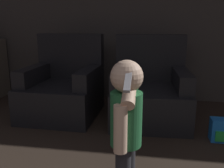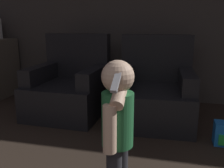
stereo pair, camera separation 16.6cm
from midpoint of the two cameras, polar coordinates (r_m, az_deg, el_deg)
The scene contains 5 objects.
wall_back at distance 3.71m, azimuth 6.02°, elevation 16.38°, with size 8.40×0.05×2.60m.
armchair_left at distance 3.20m, azimuth -12.44°, elevation -1.08°, with size 0.89×0.94×0.99m.
armchair_right at distance 2.99m, azimuth 7.04°, elevation -1.94°, with size 0.90×0.95×0.99m.
person_toddler at distance 1.58m, azimuth 0.17°, elevation -8.16°, with size 0.20×0.35×0.92m.
toy_backpack at distance 2.66m, azimuth 22.19°, elevation -9.80°, with size 0.22×0.16×0.22m.
Camera 1 is at (0.14, 0.78, 1.13)m, focal length 40.00 mm.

